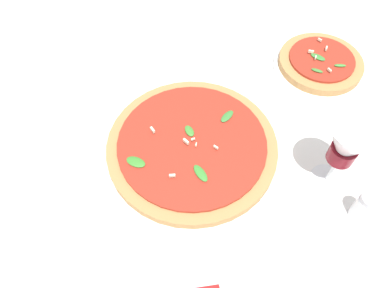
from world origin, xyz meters
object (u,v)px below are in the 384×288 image
wine_glass (346,147)px  side_plate_white (192,24)px  pizza_personal_side (320,64)px  shaker_pepper (363,206)px  pizza_arugula_main (192,148)px

wine_glass → side_plate_white: size_ratio=1.06×
pizza_personal_side → shaker_pepper: 0.37m
pizza_arugula_main → shaker_pepper: bearing=-115.6°
side_plate_white → shaker_pepper: (-0.54, -0.29, 0.02)m
pizza_personal_side → side_plate_white: bearing=60.7°
pizza_personal_side → wine_glass: (-0.30, 0.05, 0.10)m
wine_glass → side_plate_white: bearing=28.2°
pizza_arugula_main → pizza_personal_side: size_ratio=1.67×
pizza_personal_side → wine_glass: size_ratio=1.31×
wine_glass → side_plate_white: (0.47, 0.25, -0.10)m
pizza_arugula_main → shaker_pepper: 0.33m
shaker_pepper → pizza_arugula_main: bearing=64.4°
wine_glass → shaker_pepper: size_ratio=2.45×
shaker_pepper → wine_glass: bearing=27.1°
wine_glass → shaker_pepper: 0.12m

